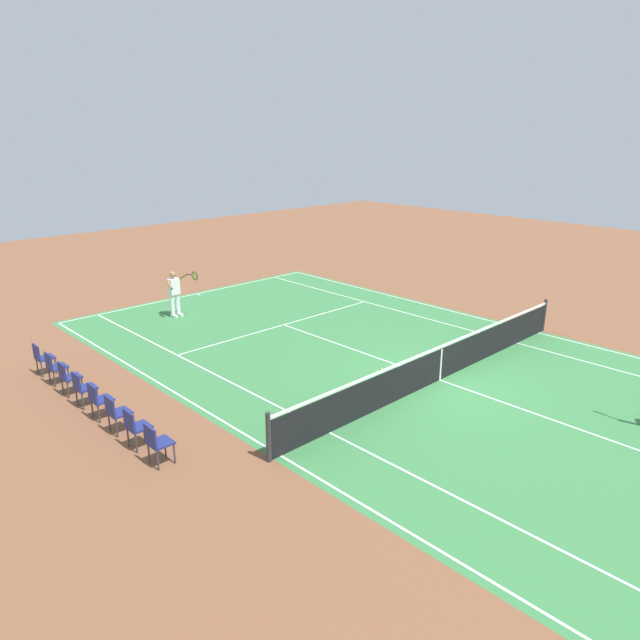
% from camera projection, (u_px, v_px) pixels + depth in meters
% --- Properties ---
extents(ground_plane, '(60.00, 60.00, 0.00)m').
position_uv_depth(ground_plane, '(439.00, 380.00, 15.42)').
color(ground_plane, brown).
extents(court_slab, '(24.20, 11.40, 0.00)m').
position_uv_depth(court_slab, '(439.00, 380.00, 15.42)').
color(court_slab, '#387A42').
rests_on(court_slab, ground_plane).
extents(court_line_markings, '(23.85, 11.05, 0.01)m').
position_uv_depth(court_line_markings, '(439.00, 380.00, 15.42)').
color(court_line_markings, white).
rests_on(court_line_markings, ground_plane).
extents(tennis_net, '(0.10, 11.70, 1.08)m').
position_uv_depth(tennis_net, '(441.00, 363.00, 15.27)').
color(tennis_net, '#2D2D33').
rests_on(tennis_net, ground_plane).
extents(tennis_player_near, '(1.03, 0.81, 1.70)m').
position_uv_depth(tennis_player_near, '(175.00, 291.00, 20.46)').
color(tennis_player_near, white).
rests_on(tennis_player_near, ground_plane).
extents(tennis_ball, '(0.07, 0.07, 0.07)m').
position_uv_depth(tennis_ball, '(382.00, 369.00, 16.05)').
color(tennis_ball, '#CCE01E').
rests_on(tennis_ball, ground_plane).
extents(spectator_chair_0, '(0.44, 0.44, 0.88)m').
position_uv_depth(spectator_chair_0, '(157.00, 441.00, 11.33)').
color(spectator_chair_0, '#38383D').
rests_on(spectator_chair_0, ground_plane).
extents(spectator_chair_1, '(0.44, 0.44, 0.88)m').
position_uv_depth(spectator_chair_1, '(135.00, 426.00, 11.95)').
color(spectator_chair_1, '#38383D').
rests_on(spectator_chair_1, ground_plane).
extents(spectator_chair_2, '(0.44, 0.44, 0.88)m').
position_uv_depth(spectator_chair_2, '(116.00, 411.00, 12.56)').
color(spectator_chair_2, '#38383D').
rests_on(spectator_chair_2, ground_plane).
extents(spectator_chair_3, '(0.44, 0.44, 0.88)m').
position_uv_depth(spectator_chair_3, '(98.00, 398.00, 13.17)').
color(spectator_chair_3, '#38383D').
rests_on(spectator_chair_3, ground_plane).
extents(spectator_chair_4, '(0.44, 0.44, 0.88)m').
position_uv_depth(spectator_chair_4, '(82.00, 386.00, 13.79)').
color(spectator_chair_4, '#38383D').
rests_on(spectator_chair_4, ground_plane).
extents(spectator_chair_5, '(0.44, 0.44, 0.88)m').
position_uv_depth(spectator_chair_5, '(68.00, 376.00, 14.40)').
color(spectator_chair_5, '#38383D').
rests_on(spectator_chair_5, ground_plane).
extents(spectator_chair_6, '(0.44, 0.44, 0.88)m').
position_uv_depth(spectator_chair_6, '(54.00, 366.00, 15.01)').
color(spectator_chair_6, '#38383D').
rests_on(spectator_chair_6, ground_plane).
extents(spectator_chair_7, '(0.44, 0.44, 0.88)m').
position_uv_depth(spectator_chair_7, '(42.00, 356.00, 15.62)').
color(spectator_chair_7, '#38383D').
rests_on(spectator_chair_7, ground_plane).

